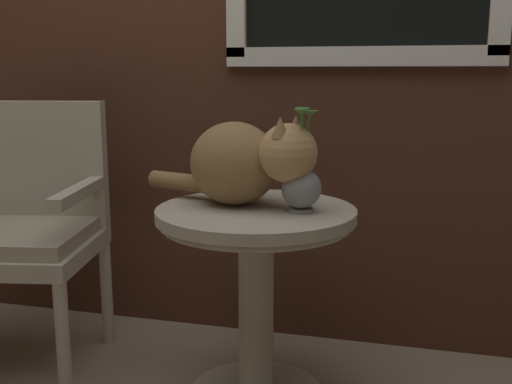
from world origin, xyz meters
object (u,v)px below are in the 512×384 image
(wicker_chair, at_px, (21,220))
(wicker_side_table, at_px, (256,267))
(cat, at_px, (244,161))
(pewter_vase_with_ivy, at_px, (302,181))

(wicker_chair, bearing_deg, wicker_side_table, -4.93)
(wicker_side_table, xyz_separation_m, wicker_chair, (-0.88, 0.08, 0.08))
(wicker_side_table, height_order, cat, cat)
(pewter_vase_with_ivy, bearing_deg, wicker_chair, 174.82)
(cat, bearing_deg, pewter_vase_with_ivy, -13.29)
(wicker_side_table, distance_m, pewter_vase_with_ivy, 0.31)
(wicker_chair, bearing_deg, cat, -3.34)
(wicker_side_table, relative_size, wicker_chair, 0.68)
(cat, xyz_separation_m, pewter_vase_with_ivy, (0.19, -0.04, -0.05))
(wicker_chair, bearing_deg, pewter_vase_with_ivy, -5.18)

